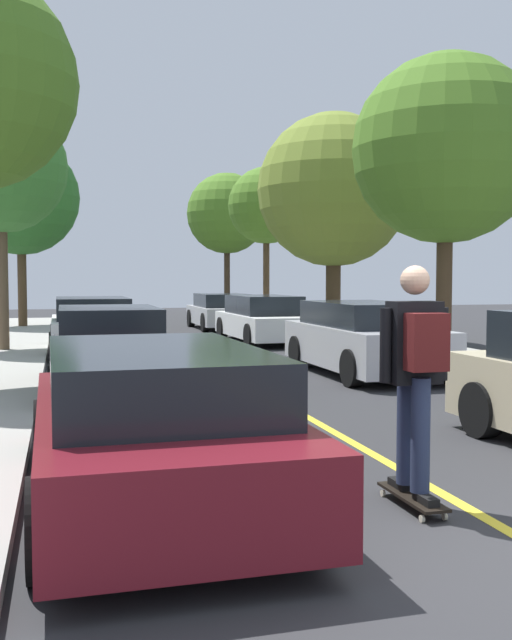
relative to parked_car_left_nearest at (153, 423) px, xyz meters
name	(u,v)px	position (x,y,z in m)	size (l,w,h in m)	color
center_line	(332,431)	(2.39, 2.21, -0.64)	(0.12, 39.20, 0.01)	gold
parked_car_left_nearest	(153,423)	(0.00, 0.00, 0.00)	(1.98, 4.33, 1.27)	maroon
parked_car_left_near	(109,352)	(0.00, 5.72, 0.02)	(1.81, 4.11, 1.36)	#38383D
parked_car_left_far	(92,325)	(0.00, 12.29, 0.03)	(2.01, 4.40, 1.34)	white
parked_car_right_near	(364,338)	(4.77, 6.90, 0.05)	(1.90, 4.26, 1.36)	#B7B7BC
parked_car_right_far	(263,319)	(4.77, 14.08, 0.01)	(1.92, 4.60, 1.32)	white
parked_car_right_farthest	(221,311)	(4.77, 19.71, -0.02)	(1.95, 4.14, 1.25)	#B7B7BC
street_tree_left_near	(1,168)	(-2.03, 12.26, 3.73)	(3.05, 3.05, 5.77)	brown
street_tree_left_far	(21,197)	(-2.03, 20.96, 3.94)	(4.00, 4.00, 6.46)	#4C3823
street_tree_right_nearest	(446,150)	(6.80, 7.58, 3.74)	(3.78, 3.78, 6.15)	#4C3823
street_tree_right_near	(334,191)	(6.80, 13.92, 3.64)	(4.34, 4.34, 6.33)	#4C3823
street_tree_right_far	(266,206)	(6.80, 21.09, 3.87)	(2.89, 2.89, 5.84)	#4C3823
street_tree_right_farthest	(227,214)	(6.80, 27.97, 4.15)	(3.75, 3.75, 6.54)	#3D2D1E
skateboard	(412,497)	(1.97, -0.70, -0.55)	(0.23, 0.84, 0.10)	black
skateboarder	(416,365)	(1.97, -0.73, 0.50)	(0.58, 0.70, 1.82)	black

